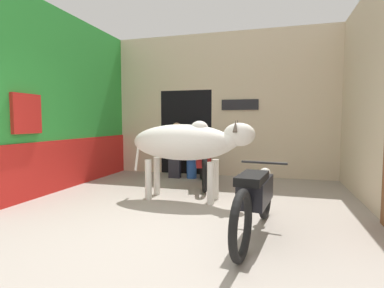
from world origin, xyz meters
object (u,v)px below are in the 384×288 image
(motorcycle_near, at_px, (256,197))
(plastic_stool, at_px, (192,167))
(shopkeeper_seated, at_px, (176,148))
(motorcycle_far, at_px, (203,163))
(cow, at_px, (188,143))

(motorcycle_near, height_order, plastic_stool, motorcycle_near)
(plastic_stool, bearing_deg, shopkeeper_seated, 171.73)
(motorcycle_far, bearing_deg, plastic_stool, 123.02)
(shopkeeper_seated, relative_size, plastic_stool, 2.76)
(cow, xyz_separation_m, plastic_stool, (-0.45, 1.84, -0.70))
(cow, height_order, motorcycle_near, cow)
(cow, distance_m, shopkeeper_seated, 2.09)
(cow, bearing_deg, plastic_stool, 103.87)
(motorcycle_near, bearing_deg, plastic_stool, 117.58)
(motorcycle_near, relative_size, motorcycle_far, 1.05)
(cow, xyz_separation_m, motorcycle_far, (-0.03, 1.18, -0.49))
(shopkeeper_seated, bearing_deg, motorcycle_near, -57.61)
(shopkeeper_seated, height_order, plastic_stool, shopkeeper_seated)
(motorcycle_near, xyz_separation_m, motorcycle_far, (-1.22, 2.49, 0.01))
(shopkeeper_seated, xyz_separation_m, plastic_stool, (0.39, -0.06, -0.43))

